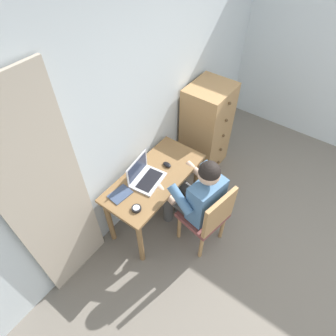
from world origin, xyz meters
TOP-DOWN VIEW (x-y plane):
  - ground_plane at (0.00, 0.00)m, footprint 5.72×5.72m
  - wall_back at (0.00, 2.20)m, footprint 4.80×0.05m
  - curtain_panel at (-1.32, 2.13)m, footprint 0.64×0.03m
  - desk at (-0.38, 1.86)m, footprint 1.14×0.54m
  - dresser at (0.74, 1.90)m, footprint 0.55×0.50m
  - chair at (-0.32, 1.23)m, footprint 0.49×0.47m
  - person_seated at (-0.29, 1.41)m, footprint 0.60×0.63m
  - laptop at (-0.46, 1.91)m, footprint 0.37×0.29m
  - computer_mouse at (-0.18, 1.84)m, footprint 0.07×0.11m
  - desk_clock at (-0.79, 1.74)m, footprint 0.09×0.09m
  - notebook_pad at (-0.75, 1.98)m, footprint 0.22×0.17m

SIDE VIEW (x-z plane):
  - ground_plane at x=0.00m, z-range 0.00..0.00m
  - chair at x=-0.32m, z-range 0.05..0.93m
  - dresser at x=0.74m, z-range 0.00..1.18m
  - desk at x=-0.38m, z-range 0.24..0.97m
  - person_seated at x=-0.29m, z-range 0.08..1.27m
  - notebook_pad at x=-0.75m, z-range 0.72..0.74m
  - desk_clock at x=-0.79m, z-range 0.72..0.76m
  - computer_mouse at x=-0.18m, z-range 0.72..0.76m
  - laptop at x=-0.46m, z-range 0.66..0.89m
  - curtain_panel at x=-1.32m, z-range 0.00..2.17m
  - wall_back at x=0.00m, z-range 0.00..2.50m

